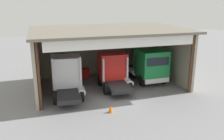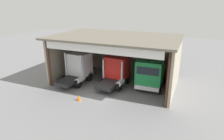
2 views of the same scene
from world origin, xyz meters
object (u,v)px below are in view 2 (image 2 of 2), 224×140
Objects in this scene: truck_white_left_bay at (78,67)px; tool_cart at (111,69)px; traffic_cone at (79,98)px; truck_green_yard_outside at (150,73)px; truck_red_right_bay at (116,70)px; oil_drum at (140,72)px.

tool_cart is at bearing 66.78° from truck_white_left_bay.
truck_green_yard_outside is at bearing 44.26° from traffic_cone.
oil_drum is at bearing 67.81° from truck_red_right_bay.
truck_red_right_bay is 4.41m from oil_drum.
tool_cart is 1.79× the size of traffic_cone.
truck_white_left_bay is 4.74× the size of tool_cart.
traffic_cone is (-1.74, -4.99, -1.38)m from truck_red_right_bay.
truck_white_left_bay is 0.88× the size of truck_green_yard_outside.
truck_red_right_bay reaches higher than tool_cart.
traffic_cone is (-3.50, -8.84, -0.18)m from oil_drum.
truck_red_right_bay is (4.30, 0.90, -0.08)m from truck_white_left_bay.
tool_cart is at bearing 122.55° from truck_red_right_bay.
truck_white_left_bay is 5.12m from tool_cart.
truck_green_yard_outside is 6.73m from tool_cart.
oil_drum is at bearing 4.84° from tool_cart.
traffic_cone is at bearing 43.13° from truck_green_yard_outside.
oil_drum is at bearing -61.43° from truck_green_yard_outside.
truck_green_yard_outside is 5.39× the size of tool_cart.
truck_white_left_bay is 8.46× the size of traffic_cone.
oil_drum is 0.91× the size of tool_cart.
oil_drum is 1.63× the size of traffic_cone.
truck_red_right_bay is at bearing 4.41° from truck_green_yard_outside.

